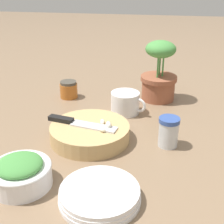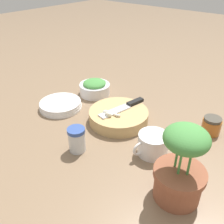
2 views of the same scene
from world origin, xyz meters
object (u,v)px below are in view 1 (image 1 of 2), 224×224
herb_bowl (21,172)px  honey_jar (69,90)px  cutting_board (90,133)px  coffee_mug (126,103)px  spice_jar (168,132)px  potted_herb (159,75)px  plate_stack (100,195)px  garlic_cloves (106,125)px  chef_knife (78,123)px

herb_bowl → honey_jar: herb_bowl is taller
cutting_board → coffee_mug: 0.21m
cutting_board → spice_jar: spice_jar is taller
herb_bowl → spice_jar: spice_jar is taller
honey_jar → potted_herb: 0.34m
herb_bowl → plate_stack: bearing=83.3°
cutting_board → herb_bowl: bearing=-25.0°
cutting_board → spice_jar: (-0.01, 0.22, 0.02)m
spice_jar → honey_jar: size_ratio=1.28×
coffee_mug → herb_bowl: bearing=-23.1°
garlic_cloves → honey_jar: size_ratio=1.12×
herb_bowl → coffee_mug: (-0.42, 0.18, 0.00)m
chef_knife → potted_herb: potted_herb is taller
garlic_cloves → honey_jar: same height
chef_knife → honey_jar: honey_jar is taller
herb_bowl → plate_stack: size_ratio=0.80×
chef_knife → potted_herb: (-0.34, 0.21, 0.04)m
herb_bowl → spice_jar: size_ratio=1.66×
garlic_cloves → coffee_mug: size_ratio=0.61×
cutting_board → garlic_cloves: size_ratio=3.07×
plate_stack → honey_jar: size_ratio=2.67×
garlic_cloves → herb_bowl: bearing=-34.3°
garlic_cloves → potted_herb: 0.37m
plate_stack → honey_jar: 0.59m
chef_knife → coffee_mug: size_ratio=1.73×
plate_stack → potted_herb: size_ratio=0.80×
chef_knife → spice_jar: 0.25m
herb_bowl → coffee_mug: size_ratio=1.16×
potted_herb → coffee_mug: bearing=-36.4°
coffee_mug → potted_herb: 0.18m
chef_knife → coffee_mug: 0.23m
cutting_board → spice_jar: 0.22m
potted_herb → cutting_board: bearing=-27.9°
honey_jar → chef_knife: bearing=21.5°
chef_knife → garlic_cloves: bearing=98.0°
herb_bowl → honey_jar: bearing=-174.8°
honey_jar → spice_jar: bearing=51.6°
herb_bowl → plate_stack: herb_bowl is taller
cutting_board → chef_knife: (-0.00, -0.04, 0.03)m
garlic_cloves → spice_jar: spice_jar is taller
cutting_board → potted_herb: potted_herb is taller
spice_jar → plate_stack: bearing=-29.0°
cutting_board → plate_stack: 0.26m
garlic_cloves → coffee_mug: (-0.20, 0.03, -0.02)m
herb_bowl → honey_jar: 0.52m
spice_jar → potted_herb: (-0.33, -0.04, 0.05)m
chef_knife → cutting_board: bearing=97.8°
plate_stack → coffee_mug: bearing=-179.6°
garlic_cloves → herb_bowl: size_ratio=0.53×
chef_knife → garlic_cloves: garlic_cloves is taller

